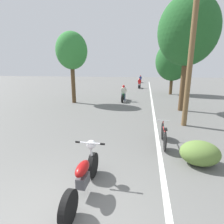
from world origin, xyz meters
name	(u,v)px	position (x,y,z in m)	size (l,w,h in m)	color
lane_stripe_edge	(152,101)	(1.98, 12.90, 0.00)	(0.14, 48.00, 0.01)	white
utility_pole	(192,49)	(3.35, 6.48, 3.56)	(1.10, 0.24, 6.94)	brown
roadside_tree_right_near	(188,31)	(3.75, 9.80, 4.90)	(3.57, 3.21, 6.98)	#513A23
roadside_tree_right_far	(173,61)	(4.07, 17.66, 3.51)	(3.57, 3.22, 5.58)	#513A23
roadside_tree_left	(72,51)	(-4.32, 11.07, 4.01)	(2.45, 2.20, 5.47)	#513A23
roadside_bush	(200,153)	(3.04, 2.75, 0.35)	(1.10, 0.88, 0.70)	#5B7A38
motorcycle_foreground	(84,175)	(0.21, 0.96, 0.44)	(0.72, 2.07, 1.02)	black
motorcycle_rider_lead	(123,95)	(-0.43, 12.51, 0.52)	(0.50, 2.04, 1.38)	black
motorcycle_rider_mid	(139,85)	(0.47, 23.25, 0.53)	(0.50, 2.08, 1.41)	black
motorcycle_rider_far	(140,80)	(0.21, 34.18, 0.55)	(0.50, 2.06, 1.46)	black
bicycle_parked	(164,135)	(2.15, 3.97, 0.36)	(0.44, 1.72, 0.79)	black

